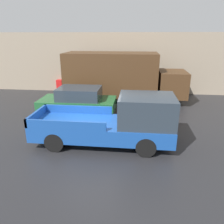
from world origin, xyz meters
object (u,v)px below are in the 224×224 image
object	(u,v)px
delivery_truck	(120,76)
car	(78,101)
newspaper_box	(60,86)
pickup_truck	(117,122)

from	to	relation	value
delivery_truck	car	bearing A→B (deg)	-122.52
delivery_truck	newspaper_box	xyz separation A→B (m)	(-5.02, 2.10, -1.28)
delivery_truck	newspaper_box	distance (m)	5.59
delivery_truck	newspaper_box	world-z (taller)	delivery_truck
car	newspaper_box	bearing A→B (deg)	118.88
car	delivery_truck	bearing A→B (deg)	57.48
car	newspaper_box	distance (m)	6.11
pickup_truck	delivery_truck	size ratio (longest dim) A/B	0.71
newspaper_box	car	bearing A→B (deg)	-61.12
pickup_truck	car	distance (m)	4.06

